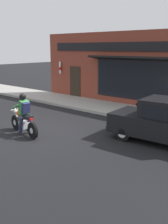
% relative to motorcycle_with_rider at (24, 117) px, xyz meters
% --- Properties ---
extents(ground_plane, '(80.00, 80.00, 0.00)m').
position_rel_motorcycle_with_rider_xyz_m(ground_plane, '(0.51, -0.14, -0.68)').
color(ground_plane, black).
extents(sidewalk_curb, '(2.60, 22.00, 0.14)m').
position_rel_motorcycle_with_rider_xyz_m(sidewalk_curb, '(5.63, 2.86, -0.61)').
color(sidewalk_curb, '#9E9B93').
rests_on(sidewalk_curb, ground).
extents(storefront_building, '(1.25, 10.52, 4.20)m').
position_rel_motorcycle_with_rider_xyz_m(storefront_building, '(7.16, 0.69, 1.43)').
color(storefront_building, brown).
rests_on(storefront_building, ground).
extents(motorcycle_with_rider, '(0.66, 2.01, 1.62)m').
position_rel_motorcycle_with_rider_xyz_m(motorcycle_with_rider, '(0.00, 0.00, 0.00)').
color(motorcycle_with_rider, black).
rests_on(motorcycle_with_rider, ground).
extents(car_hatchback, '(1.86, 3.87, 1.57)m').
position_rel_motorcycle_with_rider_xyz_m(car_hatchback, '(2.66, -4.55, 0.09)').
color(car_hatchback, black).
rests_on(car_hatchback, ground).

